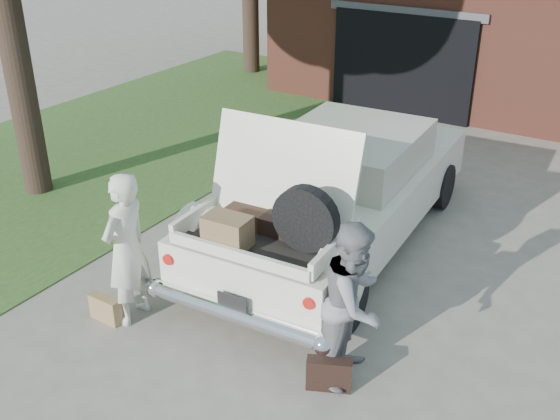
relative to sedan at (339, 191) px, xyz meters
The scene contains 8 objects.
ground 2.19m from the sedan, 91.92° to the right, with size 90.00×90.00×0.00m, color gray.
grass_strip 5.71m from the sedan, behind, with size 6.00×16.00×0.02m, color #2D4C1E.
house 9.53m from the sedan, 84.47° to the left, with size 12.80×7.80×3.30m.
sedan is the anchor object (origin of this frame).
woman_left 3.14m from the sedan, 112.45° to the right, with size 0.67×0.44×1.85m, color beige.
woman_right 2.80m from the sedan, 59.44° to the right, with size 0.86×0.67×1.76m, color gray.
suitcase_left 3.49m from the sedan, 114.56° to the right, with size 0.41×0.13×0.32m, color #96774C.
suitcase_right 3.13m from the sedan, 63.91° to the right, with size 0.46×0.15×0.36m, color black.
Camera 1 is at (3.74, -5.38, 4.61)m, focal length 42.00 mm.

